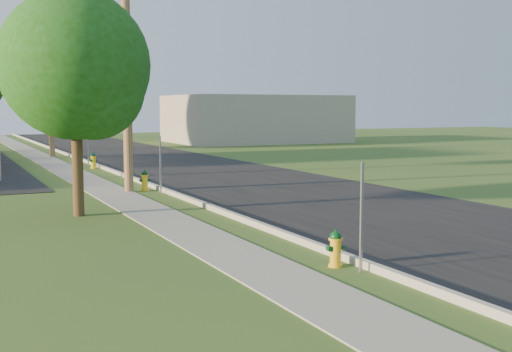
# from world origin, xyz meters

# --- Properties ---
(road) EXTENTS (8.00, 120.00, 0.02)m
(road) POSITION_xyz_m (4.50, 10.00, 0.01)
(road) COLOR black
(road) RESTS_ON ground
(curb) EXTENTS (0.15, 120.00, 0.15)m
(curb) POSITION_xyz_m (0.50, 10.00, 0.07)
(curb) COLOR #A5A297
(curb) RESTS_ON ground
(sidewalk) EXTENTS (1.50, 120.00, 0.03)m
(sidewalk) POSITION_xyz_m (-1.25, 10.00, 0.01)
(sidewalk) COLOR gray
(sidewalk) RESTS_ON ground
(utility_pole_mid) EXTENTS (1.40, 0.32, 9.80)m
(utility_pole_mid) POSITION_xyz_m (-0.60, 17.00, 4.95)
(utility_pole_mid) COLOR brown
(utility_pole_mid) RESTS_ON ground
(utility_pole_far) EXTENTS (1.40, 0.32, 9.50)m
(utility_pole_far) POSITION_xyz_m (-0.60, 35.00, 4.80)
(utility_pole_far) COLOR brown
(utility_pole_far) RESTS_ON ground
(sign_post_near) EXTENTS (0.05, 0.04, 2.00)m
(sign_post_near) POSITION_xyz_m (0.25, 4.20, 1.00)
(sign_post_near) COLOR gray
(sign_post_near) RESTS_ON ground
(sign_post_mid) EXTENTS (0.05, 0.04, 2.00)m
(sign_post_mid) POSITION_xyz_m (0.25, 16.00, 1.00)
(sign_post_mid) COLOR gray
(sign_post_mid) RESTS_ON ground
(sign_post_far) EXTENTS (0.05, 0.04, 2.00)m
(sign_post_far) POSITION_xyz_m (0.25, 28.20, 1.00)
(sign_post_far) COLOR gray
(sign_post_far) RESTS_ON ground
(distant_building) EXTENTS (14.00, 10.00, 4.00)m
(distant_building) POSITION_xyz_m (18.00, 45.00, 2.00)
(distant_building) COLOR gray
(distant_building) RESTS_ON ground
(tree_verge) EXTENTS (4.05, 4.05, 6.13)m
(tree_verge) POSITION_xyz_m (-3.06, 12.59, 3.95)
(tree_verge) COLOR #372819
(tree_verge) RESTS_ON ground
(hydrant_near) EXTENTS (0.36, 0.32, 0.71)m
(hydrant_near) POSITION_xyz_m (0.06, 4.74, 0.35)
(hydrant_near) COLOR gold
(hydrant_near) RESTS_ON ground
(hydrant_mid) EXTENTS (0.38, 0.34, 0.75)m
(hydrant_mid) POSITION_xyz_m (-0.01, 17.07, 0.37)
(hydrant_mid) COLOR yellow
(hydrant_mid) RESTS_ON ground
(hydrant_far) EXTENTS (0.41, 0.37, 0.79)m
(hydrant_far) POSITION_xyz_m (0.13, 26.41, 0.39)
(hydrant_far) COLOR yellow
(hydrant_far) RESTS_ON ground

